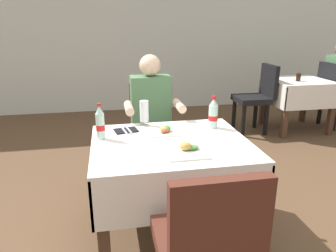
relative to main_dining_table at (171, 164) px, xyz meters
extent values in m
plane|color=brown|center=(0.07, -0.09, -0.57)|extent=(11.00, 11.00, 0.00)
cube|color=silver|center=(0.07, 3.73, 1.00)|extent=(11.00, 0.12, 3.14)
cube|color=white|center=(0.00, 0.00, 0.16)|extent=(1.08, 0.91, 0.02)
cube|color=white|center=(0.00, -0.45, -0.01)|extent=(1.08, 0.02, 0.32)
cube|color=white|center=(0.00, 0.45, -0.01)|extent=(1.08, 0.02, 0.32)
cube|color=white|center=(-0.53, 0.00, -0.01)|extent=(0.02, 0.91, 0.32)
cube|color=white|center=(0.53, 0.00, -0.01)|extent=(0.02, 0.91, 0.32)
cube|color=#472D1E|center=(-0.48, -0.40, -0.21)|extent=(0.07, 0.07, 0.72)
cube|color=#472D1E|center=(0.48, -0.40, -0.21)|extent=(0.07, 0.07, 0.72)
cube|color=#472D1E|center=(-0.48, 0.40, -0.21)|extent=(0.07, 0.07, 0.72)
cube|color=#472D1E|center=(0.48, 0.40, -0.21)|extent=(0.07, 0.07, 0.72)
cube|color=#4C2319|center=(0.00, 0.76, -0.08)|extent=(0.44, 0.44, 0.08)
cube|color=#4C2319|center=(0.00, 1.01, 0.18)|extent=(0.42, 0.06, 0.44)
cube|color=black|center=(-0.17, 0.59, -0.35)|extent=(0.04, 0.04, 0.45)
cube|color=black|center=(0.17, 0.59, -0.35)|extent=(0.04, 0.04, 0.45)
cube|color=black|center=(-0.17, 0.93, -0.35)|extent=(0.04, 0.04, 0.45)
cube|color=black|center=(0.17, 0.93, -0.35)|extent=(0.04, 0.04, 0.45)
cube|color=#4C2319|center=(0.00, -0.76, -0.08)|extent=(0.44, 0.44, 0.08)
cube|color=#4C2319|center=(0.00, -1.01, 0.18)|extent=(0.42, 0.06, 0.44)
cylinder|color=#282D42|center=(-0.11, 0.55, -0.35)|extent=(0.10, 0.10, 0.45)
cylinder|color=#282D42|center=(0.05, 0.55, -0.35)|extent=(0.10, 0.10, 0.45)
cube|color=#282D42|center=(-0.03, 0.72, -0.06)|extent=(0.34, 0.36, 0.12)
cube|color=#4C754C|center=(-0.03, 0.80, 0.25)|extent=(0.36, 0.20, 0.50)
sphere|color=beige|center=(-0.03, 0.80, 0.59)|extent=(0.19, 0.19, 0.19)
cylinder|color=beige|center=(-0.24, 0.57, 0.27)|extent=(0.07, 0.26, 0.07)
cylinder|color=beige|center=(0.19, 0.57, 0.27)|extent=(0.07, 0.26, 0.07)
cube|color=white|center=(0.06, -0.22, 0.18)|extent=(0.26, 0.26, 0.01)
ellipsoid|color=#4C8E38|center=(0.10, -0.19, 0.20)|extent=(0.11, 0.09, 0.03)
ellipsoid|color=gold|center=(0.05, -0.20, 0.21)|extent=(0.08, 0.07, 0.06)
cube|color=white|center=(-0.01, 0.19, 0.18)|extent=(0.22, 0.22, 0.01)
ellipsoid|color=#C14C33|center=(-0.01, 0.16, 0.20)|extent=(0.10, 0.09, 0.03)
ellipsoid|color=#4C8E38|center=(0.00, 0.19, 0.20)|extent=(0.07, 0.09, 0.04)
ellipsoid|color=gold|center=(-0.01, 0.19, 0.20)|extent=(0.08, 0.08, 0.04)
cylinder|color=white|center=(-0.14, 0.39, 0.17)|extent=(0.07, 0.07, 0.01)
cylinder|color=white|center=(-0.14, 0.39, 0.19)|extent=(0.02, 0.02, 0.03)
cylinder|color=white|center=(-0.14, 0.39, 0.29)|extent=(0.07, 0.07, 0.17)
cylinder|color=gold|center=(-0.14, 0.39, 0.27)|extent=(0.06, 0.06, 0.13)
cylinder|color=silver|center=(0.38, 0.24, 0.26)|extent=(0.07, 0.07, 0.18)
cylinder|color=red|center=(0.38, 0.24, 0.25)|extent=(0.07, 0.07, 0.04)
cone|color=silver|center=(0.38, 0.24, 0.38)|extent=(0.06, 0.06, 0.05)
cylinder|color=red|center=(0.38, 0.24, 0.41)|extent=(0.03, 0.03, 0.02)
cylinder|color=silver|center=(-0.47, 0.14, 0.26)|extent=(0.06, 0.06, 0.19)
cylinder|color=red|center=(-0.47, 0.14, 0.25)|extent=(0.06, 0.06, 0.04)
cone|color=silver|center=(-0.47, 0.14, 0.38)|extent=(0.05, 0.05, 0.05)
cylinder|color=red|center=(-0.47, 0.14, 0.42)|extent=(0.03, 0.03, 0.02)
cube|color=black|center=(-0.29, 0.28, 0.17)|extent=(0.19, 0.16, 0.01)
cube|color=silver|center=(-0.31, 0.28, 0.18)|extent=(0.05, 0.19, 0.01)
cube|color=silver|center=(-0.27, 0.28, 0.18)|extent=(0.05, 0.19, 0.01)
cube|color=white|center=(2.29, 2.07, 0.16)|extent=(0.83, 0.78, 0.02)
cube|color=white|center=(2.29, 1.69, -0.01)|extent=(0.83, 0.02, 0.32)
cube|color=white|center=(2.29, 2.45, -0.01)|extent=(0.83, 0.02, 0.32)
cube|color=white|center=(1.88, 2.07, -0.01)|extent=(0.02, 0.78, 0.32)
cube|color=white|center=(2.69, 2.07, -0.01)|extent=(0.02, 0.78, 0.32)
cube|color=#472D1E|center=(1.93, 1.75, -0.21)|extent=(0.07, 0.07, 0.72)
cube|color=#472D1E|center=(2.64, 1.75, -0.21)|extent=(0.07, 0.07, 0.72)
cube|color=#472D1E|center=(1.93, 2.40, -0.21)|extent=(0.07, 0.07, 0.72)
cube|color=#472D1E|center=(2.64, 2.40, -0.21)|extent=(0.07, 0.07, 0.72)
cube|color=black|center=(1.57, 2.07, -0.08)|extent=(0.44, 0.44, 0.08)
cube|color=black|center=(1.82, 2.07, 0.18)|extent=(0.06, 0.42, 0.44)
cube|color=black|center=(1.40, 2.24, -0.35)|extent=(0.04, 0.04, 0.45)
cube|color=black|center=(1.40, 1.90, -0.35)|extent=(0.04, 0.04, 0.45)
cube|color=black|center=(1.74, 2.24, -0.35)|extent=(0.04, 0.04, 0.45)
cube|color=black|center=(1.74, 1.90, -0.35)|extent=(0.04, 0.04, 0.45)
cube|color=black|center=(2.75, 2.07, 0.18)|extent=(0.06, 0.42, 0.44)
cube|color=black|center=(2.83, 1.90, -0.35)|extent=(0.04, 0.04, 0.45)
cube|color=black|center=(2.83, 2.24, -0.35)|extent=(0.04, 0.04, 0.45)
cylinder|color=black|center=(2.21, 1.99, 0.23)|extent=(0.06, 0.06, 0.11)
camera|label=1|loc=(-0.40, -2.02, 0.96)|focal=33.93mm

